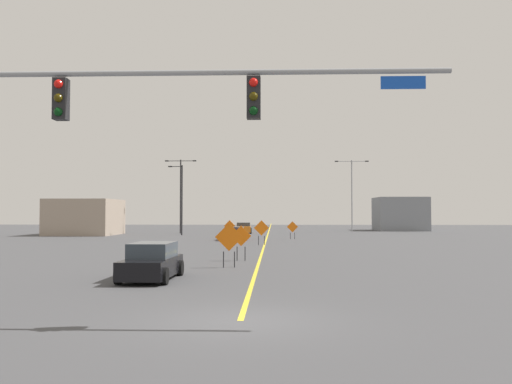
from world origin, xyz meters
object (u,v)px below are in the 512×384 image
street_lamp_near_right (352,190)px  construction_sign_right_shoulder (261,229)px  street_lamp_mid_left (181,197)px  car_red_mid (234,234)px  car_black_passing (152,262)px  construction_sign_right_lane (230,227)px  car_orange_near (244,228)px  traffic_signal_assembly (70,117)px  construction_sign_left_shoulder (292,228)px  construction_sign_left_lane (241,238)px  street_lamp_far_left (181,190)px  construction_sign_median_near (229,239)px

street_lamp_near_right → construction_sign_right_shoulder: size_ratio=4.85×
street_lamp_mid_left → car_red_mid: 13.42m
car_black_passing → construction_sign_right_lane: bearing=89.7°
construction_sign_right_shoulder → car_red_mid: (-2.79, 7.63, -0.68)m
car_orange_near → car_black_passing: 46.90m
car_black_passing → traffic_signal_assembly: bearing=-91.9°
street_lamp_mid_left → street_lamp_near_right: street_lamp_near_right is taller
construction_sign_right_shoulder → car_black_passing: 23.03m
construction_sign_left_shoulder → construction_sign_right_lane: bearing=157.3°
construction_sign_right_lane → construction_sign_left_lane: (2.85, -26.63, 0.09)m
construction_sign_left_shoulder → car_red_mid: (-5.62, -2.05, -0.51)m
car_orange_near → construction_sign_left_lane: bearing=-86.9°
street_lamp_mid_left → traffic_signal_assembly: bearing=-83.3°
street_lamp_mid_left → street_lamp_far_left: bearing=100.5°
street_lamp_far_left → car_orange_near: street_lamp_far_left is taller
street_lamp_mid_left → car_orange_near: street_lamp_mid_left is taller
traffic_signal_assembly → car_black_passing: size_ratio=3.46×
car_orange_near → car_black_passing: size_ratio=0.93×
traffic_signal_assembly → street_lamp_far_left: street_lamp_far_left is taller
construction_sign_left_shoulder → construction_sign_right_shoulder: bearing=-106.3°
traffic_signal_assembly → construction_sign_right_lane: traffic_signal_assembly is taller
car_orange_near → construction_sign_median_near: bearing=-87.6°
construction_sign_right_shoulder → street_lamp_mid_left: bearing=118.0°
construction_sign_right_lane → construction_sign_left_lane: size_ratio=0.95×
construction_sign_right_lane → street_lamp_near_right: bearing=48.8°
car_orange_near → car_red_mid: 16.56m
street_lamp_far_left → construction_sign_right_shoulder: 26.22m
traffic_signal_assembly → construction_sign_left_shoulder: traffic_signal_assembly is taller
construction_sign_median_near → construction_sign_right_lane: size_ratio=1.17×
construction_sign_median_near → construction_sign_right_shoulder: size_ratio=1.07×
construction_sign_right_shoulder → car_black_passing: construction_sign_right_shoulder is taller
construction_sign_median_near → car_red_mid: bearing=93.7°
construction_sign_left_lane → car_orange_near: bearing=93.1°
construction_sign_left_lane → street_lamp_mid_left: bearing=105.4°
car_red_mid → car_black_passing: car_black_passing is taller
traffic_signal_assembly → street_lamp_mid_left: size_ratio=1.81×
street_lamp_near_right → construction_sign_right_lane: 23.43m
street_lamp_mid_left → car_red_mid: size_ratio=1.95×
construction_sign_right_lane → car_orange_near: 11.84m
construction_sign_left_shoulder → construction_sign_median_near: bearing=-98.1°
street_lamp_near_right → car_orange_near: size_ratio=2.46×
construction_sign_right_lane → construction_sign_right_shoulder: construction_sign_right_shoulder is taller
traffic_signal_assembly → construction_sign_right_shoulder: size_ratio=7.34×
car_black_passing → street_lamp_far_left: bearing=98.6°
construction_sign_median_near → construction_sign_left_lane: size_ratio=1.11×
car_orange_near → car_red_mid: car_orange_near is taller
street_lamp_near_right → car_orange_near: (-14.36, -5.50, -5.06)m
street_lamp_near_right → car_red_mid: (-14.30, -22.06, -5.12)m
construction_sign_left_lane → car_black_passing: 8.99m
car_red_mid → car_black_passing: bearing=-91.9°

